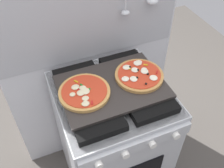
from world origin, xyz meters
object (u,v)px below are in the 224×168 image
object	(u,v)px
pizza_left	(84,93)
pizza_right	(139,75)
stove	(112,137)
baking_tray	(112,86)

from	to	relation	value
pizza_left	pizza_right	bearing A→B (deg)	2.37
pizza_right	pizza_left	bearing A→B (deg)	-177.63
stove	pizza_left	xyz separation A→B (m)	(-0.15, -0.00, 0.48)
stove	pizza_left	size ratio (longest dim) A/B	3.49
baking_tray	pizza_left	world-z (taller)	pizza_left
stove	pizza_right	xyz separation A→B (m)	(0.16, 0.01, 0.48)
baking_tray	stove	bearing A→B (deg)	-90.00
stove	baking_tray	xyz separation A→B (m)	(0.00, 0.00, 0.46)
pizza_left	pizza_right	size ratio (longest dim) A/B	1.00
stove	baking_tray	bearing A→B (deg)	90.00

